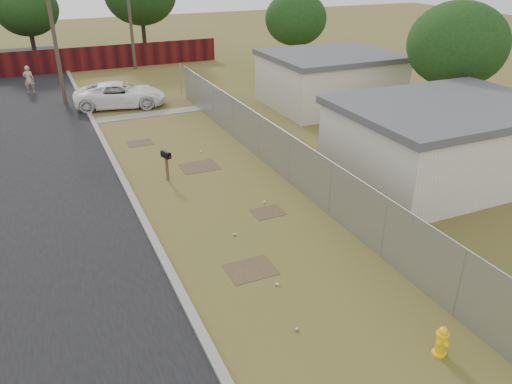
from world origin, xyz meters
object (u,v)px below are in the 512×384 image
mailbox (166,157)px  pickup_truck (120,95)px  fire_hydrant (441,341)px  pedestrian (29,79)px

mailbox → pickup_truck: pickup_truck is taller
fire_hydrant → mailbox: (-3.12, 12.12, 0.62)m
mailbox → pickup_truck: 11.56m
mailbox → pickup_truck: bearing=88.5°
fire_hydrant → pickup_truck: pickup_truck is taller
fire_hydrant → pickup_truck: bearing=96.8°
fire_hydrant → mailbox: size_ratio=0.64×
mailbox → pedestrian: bearing=104.6°
pickup_truck → fire_hydrant: bearing=-160.9°
mailbox → pedestrian: size_ratio=0.71×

